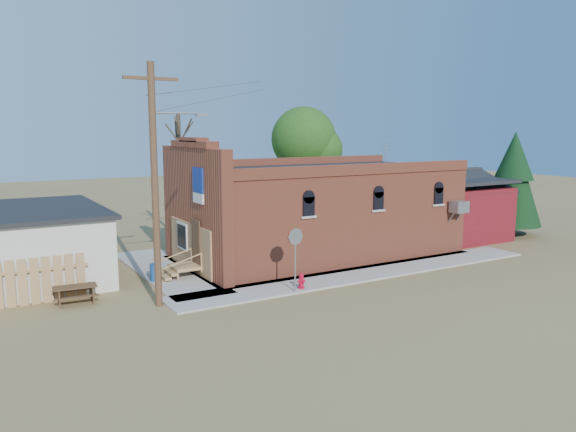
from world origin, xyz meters
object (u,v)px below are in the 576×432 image
utility_pole (156,180)px  stop_sign (295,243)px  brick_bar (315,211)px  fire_hydrant (301,281)px  trash_barrel (156,272)px  picnic_table (75,292)px

utility_pole → stop_sign: bearing=-12.9°
stop_sign → brick_bar: bearing=68.9°
fire_hydrant → stop_sign: stop_sign is taller
utility_pole → brick_bar: bearing=23.7°
brick_bar → stop_sign: brick_bar is taller
trash_barrel → picnic_table: size_ratio=0.44×
utility_pole → picnic_table: 5.49m
stop_sign → picnic_table: stop_sign is taller
fire_hydrant → trash_barrel: (-4.84, 4.24, 0.05)m
brick_bar → picnic_table: brick_bar is taller
stop_sign → fire_hydrant: bearing=44.8°
brick_bar → utility_pole: utility_pole is taller
fire_hydrant → utility_pole: bearing=160.9°
brick_bar → fire_hydrant: brick_bar is taller
brick_bar → picnic_table: bearing=-169.6°
utility_pole → fire_hydrant: bearing=-9.8°
trash_barrel → picnic_table: bearing=-160.5°
brick_bar → stop_sign: bearing=-129.6°
utility_pole → stop_sign: (5.25, -1.20, -2.68)m
picnic_table → utility_pole: bearing=-31.6°
trash_barrel → picnic_table: trash_barrel is taller
trash_barrel → picnic_table: (-3.55, -1.26, -0.02)m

